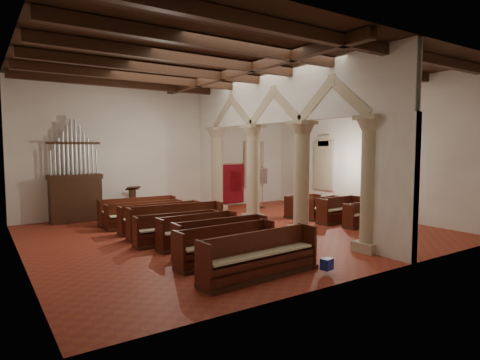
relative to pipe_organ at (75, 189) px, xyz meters
name	(u,v)px	position (x,y,z in m)	size (l,w,h in m)	color
floor	(237,232)	(4.50, -5.50, -1.37)	(14.00, 14.00, 0.00)	maroon
ceiling	(237,67)	(4.50, -5.50, 4.63)	(14.00, 14.00, 0.00)	black
wall_back	(170,150)	(4.50, 0.50, 1.63)	(14.00, 0.02, 6.00)	white
wall_front	(374,153)	(4.50, -11.50, 1.63)	(14.00, 0.02, 6.00)	white
wall_left	(17,152)	(-2.50, -5.50, 1.63)	(0.02, 12.00, 6.00)	white
wall_right	(364,150)	(11.50, -5.50, 1.63)	(0.02, 12.00, 6.00)	white
ceiling_beams	(237,72)	(4.50, -5.50, 4.45)	(13.80, 11.80, 0.30)	#311C0F
arcade	(276,136)	(6.30, -5.50, 2.19)	(0.90, 11.90, 6.00)	tan
window_right_a	(392,169)	(11.48, -7.00, 0.83)	(0.03, 1.00, 2.20)	#306C53
window_right_b	(324,165)	(11.48, -3.00, 0.83)	(0.03, 1.00, 2.20)	#306C53
window_back	(253,164)	(9.50, 0.48, 0.83)	(1.00, 0.03, 2.20)	#306C53
pipe_organ	(75,189)	(0.00, 0.00, 0.00)	(2.10, 0.85, 4.40)	#311C0F
lectern	(133,204)	(2.44, -0.01, -0.79)	(0.56, 0.57, 1.40)	#371A11
dossal_curtain	(231,184)	(8.00, 0.42, -0.21)	(1.80, 0.07, 2.17)	maroon
processional_banner	(262,193)	(8.82, -1.30, -0.60)	(0.50, 0.63, 2.21)	#311C0F
hymnal_box_a	(327,264)	(3.71, -10.80, -1.13)	(0.28, 0.23, 0.28)	navy
hymnal_box_b	(245,240)	(3.39, -7.65, -1.12)	(0.31, 0.25, 0.31)	navy
hymnal_box_c	(224,235)	(3.29, -6.56, -1.12)	(0.31, 0.25, 0.31)	navy
tube_heater_a	(275,261)	(2.96, -9.67, -1.21)	(0.10, 0.10, 1.04)	white
tube_heater_b	(274,264)	(2.76, -9.89, -1.21)	(0.10, 0.10, 1.01)	white
nave_pew_0	(261,263)	(2.17, -10.12, -1.01)	(3.34, 0.93, 1.09)	#311C0F
nave_pew_1	(227,251)	(2.12, -8.65, -1.03)	(2.96, 0.80, 1.03)	#311C0F
nave_pew_2	(221,244)	(2.32, -8.02, -1.01)	(2.84, 0.77, 1.09)	#311C0F
nave_pew_3	(198,236)	(2.29, -6.63, -1.03)	(2.62, 0.73, 1.02)	#311C0F
nave_pew_4	(177,234)	(1.94, -5.88, -1.04)	(2.83, 0.85, 0.99)	#311C0F
nave_pew_5	(176,226)	(2.38, -4.85, -1.00)	(3.44, 0.97, 1.12)	#311C0F
nave_pew_6	(160,222)	(2.23, -3.75, -1.03)	(3.09, 0.71, 1.04)	#311C0F
nave_pew_7	(145,219)	(2.01, -2.67, -1.05)	(3.00, 0.71, 0.98)	#311C0F
nave_pew_8	(138,215)	(2.05, -1.79, -1.02)	(3.13, 0.87, 1.05)	#311C0F
aisle_pew_0	(364,219)	(9.24, -7.44, -1.05)	(1.89, 0.69, 0.96)	#311C0F
aisle_pew_1	(339,214)	(9.08, -6.26, -1.02)	(2.08, 0.77, 1.06)	#311C0F
aisle_pew_2	(324,212)	(9.18, -5.29, -1.05)	(1.93, 0.77, 0.96)	#311C0F
aisle_pew_3	(303,209)	(8.80, -4.37, -1.04)	(1.80, 0.72, 0.97)	#311C0F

